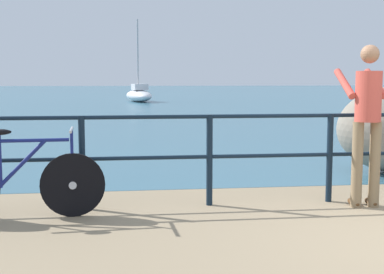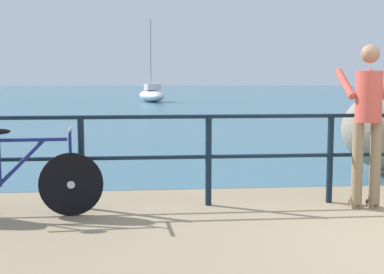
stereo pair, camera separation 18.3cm
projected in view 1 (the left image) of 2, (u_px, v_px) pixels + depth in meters
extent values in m
cube|color=#937F60|center=(192.00, 110.00, 24.29)|extent=(120.00, 120.00, 0.10)
cube|color=#38667A|center=(157.00, 93.00, 51.47)|extent=(120.00, 90.00, 0.01)
cylinder|color=black|center=(82.00, 163.00, 5.75)|extent=(0.07, 0.07, 1.02)
cylinder|color=black|center=(209.00, 160.00, 5.93)|extent=(0.07, 0.07, 1.02)
cylinder|color=black|center=(330.00, 158.00, 6.10)|extent=(0.07, 0.07, 1.02)
cylinder|color=black|center=(73.00, 185.00, 5.45)|extent=(0.66, 0.07, 0.66)
cylinder|color=#B7BCC6|center=(73.00, 185.00, 5.45)|extent=(0.08, 0.06, 0.08)
cylinder|color=navy|center=(18.00, 141.00, 5.30)|extent=(0.99, 0.10, 0.04)
cylinder|color=navy|center=(22.00, 164.00, 5.34)|extent=(0.50, 0.07, 0.50)
cylinder|color=navy|center=(0.00, 162.00, 5.29)|extent=(0.03, 0.03, 0.53)
cylinder|color=navy|center=(72.00, 158.00, 5.42)|extent=(0.03, 0.03, 0.57)
cylinder|color=#B7BCC6|center=(71.00, 130.00, 5.39)|extent=(0.06, 0.48, 0.03)
cylinder|color=#8C7251|center=(357.00, 165.00, 5.83)|extent=(0.12, 0.12, 0.95)
ellipsoid|color=#513319|center=(354.00, 202.00, 5.94)|extent=(0.11, 0.26, 0.08)
cylinder|color=#8C7251|center=(375.00, 164.00, 5.85)|extent=(0.12, 0.12, 0.95)
ellipsoid|color=#513319|center=(371.00, 202.00, 5.96)|extent=(0.11, 0.26, 0.08)
cylinder|color=#CC4C3F|center=(368.00, 96.00, 5.76)|extent=(0.28, 0.28, 0.55)
sphere|color=#9E7051|center=(370.00, 54.00, 5.71)|extent=(0.20, 0.20, 0.20)
cylinder|color=#CC4C3F|center=(345.00, 83.00, 5.96)|extent=(0.10, 0.52, 0.34)
cylinder|color=#CC4C3F|center=(375.00, 83.00, 6.00)|extent=(0.10, 0.52, 0.34)
ellipsoid|color=white|center=(139.00, 96.00, 31.93)|extent=(2.01, 4.55, 0.70)
cube|color=silver|center=(140.00, 87.00, 31.58)|extent=(1.00, 1.41, 0.36)
cylinder|color=#B2B2B7|center=(138.00, 55.00, 31.84)|extent=(0.10, 0.10, 4.20)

